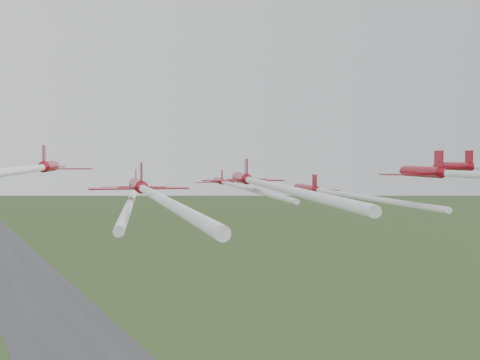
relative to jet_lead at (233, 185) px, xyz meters
name	(u,v)px	position (x,y,z in m)	size (l,w,h in m)	color
runway	(39,301)	(0.19, 191.12, -54.35)	(38.00, 900.00, 0.04)	#363639
jet_lead	(233,185)	(0.00, 0.00, 0.00)	(18.14, 55.42, 2.38)	#A20C1C
jet_row2_left	(134,191)	(-17.76, -11.31, -0.02)	(22.28, 62.47, 2.89)	#A20C1C
jet_row2_right	(329,192)	(7.64, -13.34, -0.59)	(13.47, 44.77, 2.64)	#A20C1C
jet_row3_left	(29,169)	(-31.04, -23.17, 2.88)	(19.97, 58.72, 2.92)	#A20C1C
jet_row3_mid	(258,182)	(-9.94, -27.79, 1.49)	(19.55, 51.99, 2.84)	#A20C1C
jet_row4_left	(147,190)	(-24.06, -36.80, 1.37)	(12.84, 44.18, 2.66)	#A20C1C
jet_row4_right	(471,174)	(0.51, -45.65, 2.55)	(14.82, 42.37, 2.50)	#A20C1C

